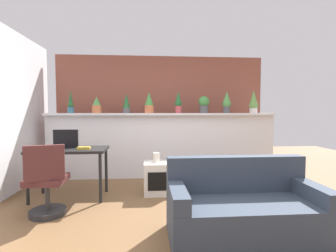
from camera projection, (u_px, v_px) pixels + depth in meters
The scene contains 19 objects.
ground_plane at pixel (173, 220), 3.02m from camera, with size 12.00×12.00×0.00m, color brown.
divider_wall at pixel (163, 146), 4.97m from camera, with size 4.45×0.16×1.23m, color silver.
plant_shelf at pixel (163, 114), 4.89m from camera, with size 4.45×0.30×0.04m, color silver.
brick_wall_behind at pixel (161, 114), 5.53m from camera, with size 4.45×0.10×2.50m, color brown.
potted_plant_0 at pixel (71, 103), 4.71m from camera, with size 0.12×0.12×0.44m.
potted_plant_1 at pixel (97, 105), 4.80m from camera, with size 0.18×0.18×0.31m.
potted_plant_2 at pixel (126, 103), 4.83m from camera, with size 0.14×0.14×0.38m.
potted_plant_3 at pixel (149, 103), 4.85m from camera, with size 0.17×0.17×0.40m.
potted_plant_4 at pixel (178, 102), 4.88m from camera, with size 0.14×0.14×0.43m.
potted_plant_5 at pixel (204, 104), 4.95m from camera, with size 0.21×0.21×0.33m.
potted_plant_6 at pixel (227, 102), 4.95m from camera, with size 0.16×0.16×0.43m.
potted_plant_7 at pixel (254, 102), 5.03m from camera, with size 0.17×0.17×0.46m.
desk at pixel (69, 154), 3.76m from camera, with size 1.10×0.60×0.75m.
tv_monitor at pixel (66, 139), 3.82m from camera, with size 0.37×0.04×0.28m, color black.
office_chair at pixel (47, 186), 3.09m from camera, with size 0.49×0.49×0.91m.
side_cube_shelf at pixel (157, 178), 3.97m from camera, with size 0.40×0.41×0.50m.
vase_on_shelf at pixel (156, 157), 3.99m from camera, with size 0.10×0.10×0.15m, color silver.
book_on_desk at pixel (84, 148), 3.69m from camera, with size 0.18×0.11×0.04m, color gold.
couch at pixel (243, 210), 2.61m from camera, with size 1.56×0.77×0.80m.
Camera 1 is at (-0.30, -2.93, 1.31)m, focal length 26.83 mm.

